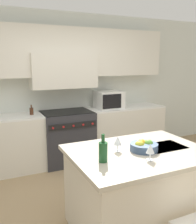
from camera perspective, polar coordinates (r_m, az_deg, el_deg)
ground_plane at (r=3.23m, az=4.19°, el=-22.64°), size 10.00×10.00×0.00m
back_cabinetry at (r=4.64m, az=-8.39°, el=8.85°), size 10.00×0.46×2.70m
back_counter at (r=4.61m, az=-7.11°, el=-5.62°), size 3.97×0.62×0.94m
range_stove at (r=4.58m, az=-7.03°, el=-5.65°), size 0.89×0.70×0.94m
microwave at (r=4.78m, az=2.51°, el=2.83°), size 0.49×0.43×0.32m
kitchen_island at (r=2.85m, az=9.23°, el=-17.11°), size 1.44×1.08×0.90m
wine_bottle at (r=2.33m, az=1.16°, el=-8.99°), size 0.08×0.08×0.27m
wine_glass_near at (r=2.41m, az=11.86°, el=-8.30°), size 0.08×0.08×0.16m
wine_glass_far at (r=2.59m, az=4.52°, el=-6.66°), size 0.08×0.08×0.16m
fruit_bowl at (r=2.67m, az=10.40°, el=-7.69°), size 0.29×0.29×0.11m
oil_bottle_on_counter at (r=4.33m, az=-14.96°, el=0.23°), size 0.06×0.06×0.17m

